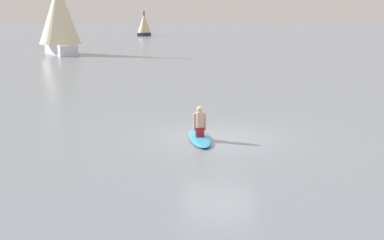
# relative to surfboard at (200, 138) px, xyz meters

# --- Properties ---
(ground_plane) EXTENTS (400.00, 400.00, 0.00)m
(ground_plane) POSITION_rel_surfboard_xyz_m (-0.38, 0.63, -0.06)
(ground_plane) COLOR gray
(surfboard) EXTENTS (2.75, 1.17, 0.13)m
(surfboard) POSITION_rel_surfboard_xyz_m (0.00, 0.00, 0.00)
(surfboard) COLOR #339EC6
(surfboard) RESTS_ON ground
(person_paddler) EXTENTS (0.38, 0.45, 1.02)m
(person_paddler) POSITION_rel_surfboard_xyz_m (-0.00, 0.00, 0.53)
(person_paddler) COLOR #A51E23
(person_paddler) RESTS_ON surfboard
(sailboat_near_left) EXTENTS (3.68, 3.10, 4.52)m
(sailboat_near_left) POSITION_rel_surfboard_xyz_m (-78.76, -15.30, 2.08)
(sailboat_near_left) COLOR #2D3851
(sailboat_near_left) RESTS_ON ground
(sailboat_near_right) EXTENTS (6.00, 5.85, 8.05)m
(sailboat_near_right) POSITION_rel_surfboard_xyz_m (-35.25, -16.58, 3.74)
(sailboat_near_right) COLOR silver
(sailboat_near_right) RESTS_ON ground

